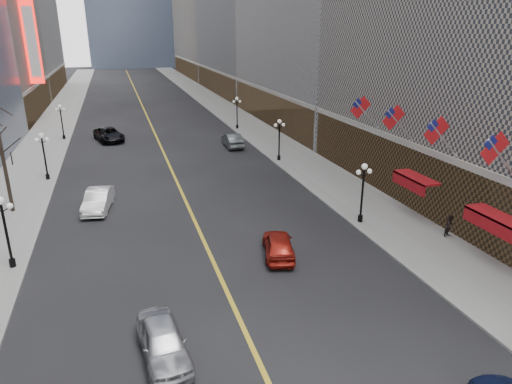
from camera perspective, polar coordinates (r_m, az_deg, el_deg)
sidewalk_east at (r=71.68m, az=-1.47°, el=8.62°), size 6.00×230.00×0.15m
sidewalk_west at (r=69.74m, az=-24.37°, el=6.59°), size 6.00×230.00×0.15m
lane_line at (r=79.13m, az=-13.42°, el=9.10°), size 0.25×200.00×0.02m
streetlamp_east_1 at (r=34.16m, az=13.21°, el=0.64°), size 1.26×0.44×4.52m
streetlamp_east_2 at (r=49.91m, az=2.93°, el=7.08°), size 1.26×0.44×4.52m
streetlamp_east_3 at (r=66.81m, az=-2.40°, el=10.27°), size 1.26×0.44×4.52m
streetlamp_west_1 at (r=30.60m, az=-28.89°, el=-3.63°), size 1.26×0.44×4.52m
streetlamp_west_2 at (r=47.55m, az=-25.01°, el=4.62°), size 1.26×0.44×4.52m
streetlamp_west_3 at (r=65.06m, az=-23.16°, el=8.48°), size 1.26×0.44×4.52m
flag_2 at (r=28.99m, az=27.87°, el=4.55°), size 2.87×0.12×2.87m
flag_3 at (r=32.61m, az=21.84°, el=6.87°), size 2.87×0.12×2.87m
flag_4 at (r=36.56m, az=17.02°, el=8.66°), size 2.87×0.12×2.87m
flag_5 at (r=40.73m, az=13.13°, el=10.04°), size 2.87×0.12×2.87m
awning_b at (r=30.74m, az=27.70°, el=-2.96°), size 1.40×4.00×0.93m
awning_c at (r=36.41m, az=19.13°, el=1.53°), size 1.40×4.00×0.93m
theatre_marquee at (r=78.58m, az=-26.24°, el=16.45°), size 2.00×0.55×12.00m
car_nb_near at (r=21.40m, az=-11.54°, el=-17.88°), size 2.34×4.88×1.61m
car_nb_mid at (r=38.66m, az=-19.14°, el=-0.96°), size 2.60×5.32×1.68m
car_nb_far at (r=62.81m, az=-17.90°, el=6.85°), size 4.32×6.71×1.72m
car_sb_mid at (r=29.27m, az=2.83°, el=-6.61°), size 2.87×4.87×1.55m
car_sb_far at (r=56.74m, az=-2.97°, el=6.48°), size 1.87×5.18×1.70m
ped_east_walk at (r=34.29m, az=23.08°, el=-3.89°), size 0.87×0.66×1.59m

